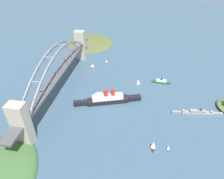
{
  "coord_description": "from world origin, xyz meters",
  "views": [
    {
      "loc": [
        247.07,
        121.79,
        183.84
      ],
      "look_at": [
        0.0,
        80.06,
        8.0
      ],
      "focal_mm": 32.8,
      "sensor_mm": 36.0,
      "label": 1
    }
  ],
  "objects_px": {
    "harbor_ferry_steamer": "(161,82)",
    "small_boat_0": "(168,148)",
    "small_boat_2": "(92,65)",
    "small_boat_3": "(106,61)",
    "ocean_liner": "(108,99)",
    "naval_cruiser": "(198,112)",
    "channel_marker_buoy": "(82,78)",
    "harbor_arch_bridge": "(59,72)",
    "small_boat_1": "(153,145)",
    "small_boat_4": "(138,82)",
    "seaplane_taxiing_near_bridge": "(19,104)"
  },
  "relations": [
    {
      "from": "harbor_ferry_steamer",
      "to": "small_boat_0",
      "type": "xyz_separation_m",
      "value": [
        135.95,
        4.16,
        0.85
      ]
    },
    {
      "from": "harbor_ferry_steamer",
      "to": "small_boat_2",
      "type": "height_order",
      "value": "small_boat_2"
    },
    {
      "from": "small_boat_3",
      "to": "ocean_liner",
      "type": "bearing_deg",
      "value": 11.95
    },
    {
      "from": "naval_cruiser",
      "to": "small_boat_2",
      "type": "xyz_separation_m",
      "value": [
        -101.45,
        -169.65,
        1.77
      ]
    },
    {
      "from": "ocean_liner",
      "to": "channel_marker_buoy",
      "type": "bearing_deg",
      "value": -135.82
    },
    {
      "from": "harbor_arch_bridge",
      "to": "small_boat_3",
      "type": "bearing_deg",
      "value": 151.85
    },
    {
      "from": "naval_cruiser",
      "to": "channel_marker_buoy",
      "type": "relative_size",
      "value": 24.29
    },
    {
      "from": "small_boat_1",
      "to": "channel_marker_buoy",
      "type": "bearing_deg",
      "value": -137.17
    },
    {
      "from": "harbor_arch_bridge",
      "to": "small_boat_4",
      "type": "relative_size",
      "value": 24.54
    },
    {
      "from": "seaplane_taxiing_near_bridge",
      "to": "channel_marker_buoy",
      "type": "distance_m",
      "value": 107.09
    },
    {
      "from": "harbor_arch_bridge",
      "to": "ocean_liner",
      "type": "height_order",
      "value": "harbor_arch_bridge"
    },
    {
      "from": "naval_cruiser",
      "to": "small_boat_0",
      "type": "relative_size",
      "value": 9.92
    },
    {
      "from": "small_boat_2",
      "to": "small_boat_4",
      "type": "distance_m",
      "value": 97.28
    },
    {
      "from": "naval_cruiser",
      "to": "small_boat_2",
      "type": "bearing_deg",
      "value": -120.88
    },
    {
      "from": "small_boat_1",
      "to": "small_boat_2",
      "type": "distance_m",
      "value": 202.01
    },
    {
      "from": "naval_cruiser",
      "to": "small_boat_4",
      "type": "xyz_separation_m",
      "value": [
        -57.42,
        -82.92,
        2.64
      ]
    },
    {
      "from": "channel_marker_buoy",
      "to": "small_boat_2",
      "type": "bearing_deg",
      "value": 168.83
    },
    {
      "from": "naval_cruiser",
      "to": "small_boat_4",
      "type": "relative_size",
      "value": 5.91
    },
    {
      "from": "seaplane_taxiing_near_bridge",
      "to": "small_boat_1",
      "type": "height_order",
      "value": "small_boat_1"
    },
    {
      "from": "harbor_ferry_steamer",
      "to": "small_boat_3",
      "type": "distance_m",
      "value": 115.29
    },
    {
      "from": "naval_cruiser",
      "to": "small_boat_0",
      "type": "xyz_separation_m",
      "value": [
        66.64,
        -41.94,
        0.57
      ]
    },
    {
      "from": "harbor_arch_bridge",
      "to": "small_boat_1",
      "type": "height_order",
      "value": "harbor_arch_bridge"
    },
    {
      "from": "small_boat_3",
      "to": "channel_marker_buoy",
      "type": "xyz_separation_m",
      "value": [
        62.69,
        -29.9,
        -2.14
      ]
    },
    {
      "from": "seaplane_taxiing_near_bridge",
      "to": "small_boat_1",
      "type": "xyz_separation_m",
      "value": [
        45.18,
        186.44,
        3.45
      ]
    },
    {
      "from": "naval_cruiser",
      "to": "channel_marker_buoy",
      "type": "bearing_deg",
      "value": -108.97
    },
    {
      "from": "ocean_liner",
      "to": "small_boat_3",
      "type": "height_order",
      "value": "ocean_liner"
    },
    {
      "from": "naval_cruiser",
      "to": "small_boat_3",
      "type": "relative_size",
      "value": 9.13
    },
    {
      "from": "naval_cruiser",
      "to": "seaplane_taxiing_near_bridge",
      "type": "height_order",
      "value": "naval_cruiser"
    },
    {
      "from": "ocean_liner",
      "to": "small_boat_1",
      "type": "bearing_deg",
      "value": 41.72
    },
    {
      "from": "harbor_ferry_steamer",
      "to": "small_boat_2",
      "type": "xyz_separation_m",
      "value": [
        -32.14,
        -123.54,
        2.05
      ]
    },
    {
      "from": "harbor_ferry_steamer",
      "to": "channel_marker_buoy",
      "type": "relative_size",
      "value": 10.72
    },
    {
      "from": "harbor_arch_bridge",
      "to": "ocean_liner",
      "type": "distance_m",
      "value": 84.21
    },
    {
      "from": "small_boat_4",
      "to": "naval_cruiser",
      "type": "bearing_deg",
      "value": 55.3
    },
    {
      "from": "harbor_arch_bridge",
      "to": "harbor_ferry_steamer",
      "type": "height_order",
      "value": "harbor_arch_bridge"
    },
    {
      "from": "ocean_liner",
      "to": "small_boat_4",
      "type": "distance_m",
      "value": 66.25
    },
    {
      "from": "small_boat_0",
      "to": "small_boat_4",
      "type": "xyz_separation_m",
      "value": [
        -124.05,
        -40.97,
        2.07
      ]
    },
    {
      "from": "small_boat_0",
      "to": "small_boat_4",
      "type": "bearing_deg",
      "value": -161.72
    },
    {
      "from": "channel_marker_buoy",
      "to": "harbor_arch_bridge",
      "type": "bearing_deg",
      "value": -32.53
    },
    {
      "from": "harbor_ferry_steamer",
      "to": "small_boat_3",
      "type": "height_order",
      "value": "harbor_ferry_steamer"
    },
    {
      "from": "harbor_arch_bridge",
      "to": "seaplane_taxiing_near_bridge",
      "type": "distance_m",
      "value": 71.18
    },
    {
      "from": "harbor_ferry_steamer",
      "to": "small_boat_1",
      "type": "height_order",
      "value": "small_boat_1"
    },
    {
      "from": "seaplane_taxiing_near_bridge",
      "to": "small_boat_4",
      "type": "distance_m",
      "value": 180.64
    },
    {
      "from": "ocean_liner",
      "to": "small_boat_1",
      "type": "relative_size",
      "value": 7.97
    },
    {
      "from": "naval_cruiser",
      "to": "channel_marker_buoy",
      "type": "xyz_separation_m",
      "value": [
        -61.05,
        -177.63,
        -1.5
      ]
    },
    {
      "from": "harbor_ferry_steamer",
      "to": "small_boat_2",
      "type": "distance_m",
      "value": 127.67
    },
    {
      "from": "ocean_liner",
      "to": "harbor_ferry_steamer",
      "type": "relative_size",
      "value": 3.18
    },
    {
      "from": "small_boat_3",
      "to": "harbor_ferry_steamer",
      "type": "bearing_deg",
      "value": 61.83
    },
    {
      "from": "small_boat_2",
      "to": "channel_marker_buoy",
      "type": "relative_size",
      "value": 3.43
    },
    {
      "from": "seaplane_taxiing_near_bridge",
      "to": "small_boat_4",
      "type": "height_order",
      "value": "small_boat_4"
    },
    {
      "from": "naval_cruiser",
      "to": "seaplane_taxiing_near_bridge",
      "type": "distance_m",
      "value": 246.07
    }
  ]
}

